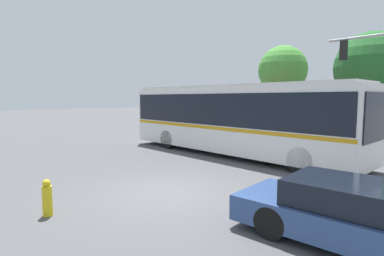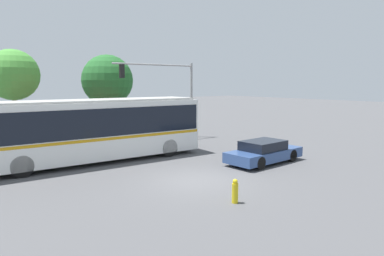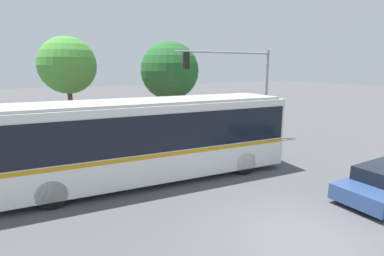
% 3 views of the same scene
% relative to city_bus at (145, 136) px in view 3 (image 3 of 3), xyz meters
% --- Properties ---
extents(ground_plane, '(140.00, 140.00, 0.00)m').
position_rel_city_bus_xyz_m(ground_plane, '(2.25, -6.09, -1.88)').
color(ground_plane, '#4C4C4F').
extents(city_bus, '(12.25, 3.18, 3.31)m').
position_rel_city_bus_xyz_m(city_bus, '(0.00, 0.00, 0.00)').
color(city_bus, silver).
rests_on(city_bus, ground).
extents(traffic_light_pole, '(6.56, 0.24, 5.64)m').
position_rel_city_bus_xyz_m(traffic_light_pole, '(7.52, 3.58, 2.04)').
color(traffic_light_pole, gray).
rests_on(traffic_light_pole, ground).
extents(flowering_hedge, '(6.98, 1.42, 1.59)m').
position_rel_city_bus_xyz_m(flowering_hedge, '(0.68, 4.60, -1.10)').
color(flowering_hedge, '#286028').
rests_on(flowering_hedge, ground).
extents(street_tree_left, '(3.42, 3.42, 6.42)m').
position_rel_city_bus_xyz_m(street_tree_left, '(-1.94, 8.41, 2.80)').
color(street_tree_left, brown).
rests_on(street_tree_left, ground).
extents(street_tree_centre, '(3.76, 3.76, 6.24)m').
position_rel_city_bus_xyz_m(street_tree_centre, '(4.06, 6.77, 2.46)').
color(street_tree_centre, brown).
rests_on(street_tree_centre, ground).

